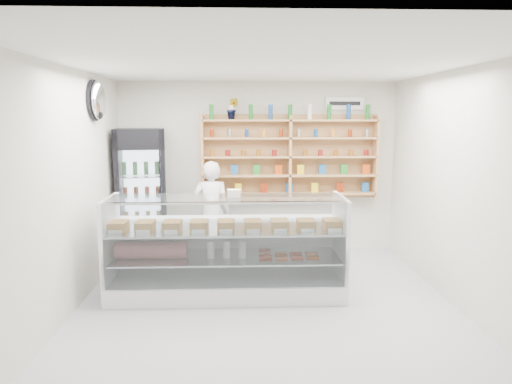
{
  "coord_description": "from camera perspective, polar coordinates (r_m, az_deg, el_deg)",
  "views": [
    {
      "loc": [
        -0.32,
        -4.99,
        2.24
      ],
      "look_at": [
        -0.1,
        0.9,
        1.26
      ],
      "focal_mm": 32.0,
      "sensor_mm": 36.0,
      "label": 1
    }
  ],
  "objects": [
    {
      "name": "potted_plant",
      "position": [
        7.33,
        -2.97,
        10.35
      ],
      "size": [
        0.2,
        0.17,
        0.33
      ],
      "primitive_type": "imported",
      "rotation": [
        0.0,
        0.0,
        -0.13
      ],
      "color": "#1E6626",
      "rests_on": "wall_shelving"
    },
    {
      "name": "display_counter",
      "position": [
        5.86,
        -3.66,
        -9.44
      ],
      "size": [
        2.92,
        0.87,
        1.27
      ],
      "color": "white",
      "rests_on": "floor"
    },
    {
      "name": "drinks_cooler",
      "position": [
        7.39,
        -14.08,
        -0.27
      ],
      "size": [
        0.84,
        0.82,
        2.06
      ],
      "rotation": [
        0.0,
        0.0,
        0.14
      ],
      "color": "black",
      "rests_on": "floor"
    },
    {
      "name": "shop_worker",
      "position": [
        7.11,
        -5.6,
        -2.43
      ],
      "size": [
        0.58,
        0.39,
        1.58
      ],
      "primitive_type": "imported",
      "rotation": [
        0.0,
        0.0,
        3.12
      ],
      "color": "silver",
      "rests_on": "floor"
    },
    {
      "name": "wall_sign",
      "position": [
        7.66,
        11.02,
        10.81
      ],
      "size": [
        0.62,
        0.03,
        0.2
      ],
      "primitive_type": "cube",
      "color": "white",
      "rests_on": "back_wall"
    },
    {
      "name": "wall_shelving",
      "position": [
        7.41,
        4.22,
        4.39
      ],
      "size": [
        2.84,
        0.28,
        1.33
      ],
      "color": "#B27D54",
      "rests_on": "back_wall"
    },
    {
      "name": "security_mirror",
      "position": [
        6.46,
        -19.12,
        10.76
      ],
      "size": [
        0.15,
        0.5,
        0.5
      ],
      "primitive_type": "ellipsoid",
      "color": "silver",
      "rests_on": "left_wall"
    },
    {
      "name": "room",
      "position": [
        5.07,
        1.51,
        -0.14
      ],
      "size": [
        5.0,
        5.0,
        5.0
      ],
      "color": "#9F9FA4",
      "rests_on": "ground"
    }
  ]
}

